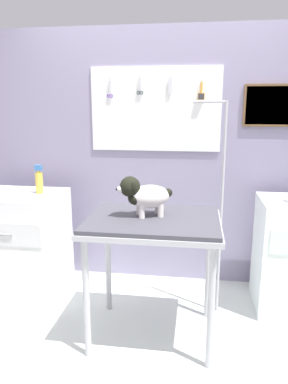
{
  "coord_description": "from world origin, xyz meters",
  "views": [
    {
      "loc": [
        0.33,
        -2.05,
        1.63
      ],
      "look_at": [
        -0.01,
        0.28,
        1.07
      ],
      "focal_mm": 34.44,
      "sensor_mm": 36.0,
      "label": 1
    }
  ],
  "objects_px": {
    "counter_left": "(17,245)",
    "pump_bottle_white": "(39,181)",
    "grooming_arm": "(220,220)",
    "dog": "(144,195)",
    "grooming_table": "(153,231)"
  },
  "relations": [
    {
      "from": "grooming_arm",
      "to": "dog",
      "type": "relative_size",
      "value": 4.39
    },
    {
      "from": "counter_left",
      "to": "dog",
      "type": "bearing_deg",
      "value": -18.7
    },
    {
      "from": "grooming_table",
      "to": "pump_bottle_white",
      "type": "bearing_deg",
      "value": 155.88
    },
    {
      "from": "grooming_table",
      "to": "pump_bottle_white",
      "type": "xyz_separation_m",
      "value": [
        -1.0,
        0.45,
        0.22
      ]
    },
    {
      "from": "dog",
      "to": "grooming_arm",
      "type": "bearing_deg",
      "value": 33.16
    },
    {
      "from": "dog",
      "to": "pump_bottle_white",
      "type": "distance_m",
      "value": 1.03
    },
    {
      "from": "grooming_table",
      "to": "grooming_arm",
      "type": "xyz_separation_m",
      "value": [
        0.47,
        0.38,
        -0.02
      ]
    },
    {
      "from": "dog",
      "to": "counter_left",
      "type": "relative_size",
      "value": 0.41
    },
    {
      "from": "grooming_arm",
      "to": "dog",
      "type": "bearing_deg",
      "value": -146.84
    },
    {
      "from": "grooming_table",
      "to": "pump_bottle_white",
      "type": "distance_m",
      "value": 1.12
    },
    {
      "from": "grooming_table",
      "to": "grooming_arm",
      "type": "relative_size",
      "value": 0.55
    },
    {
      "from": "counter_left",
      "to": "pump_bottle_white",
      "type": "relative_size",
      "value": 3.85
    },
    {
      "from": "grooming_arm",
      "to": "dog",
      "type": "distance_m",
      "value": 0.69
    },
    {
      "from": "grooming_arm",
      "to": "pump_bottle_white",
      "type": "xyz_separation_m",
      "value": [
        -1.47,
        0.07,
        0.24
      ]
    },
    {
      "from": "grooming_table",
      "to": "grooming_arm",
      "type": "distance_m",
      "value": 0.6
    }
  ]
}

